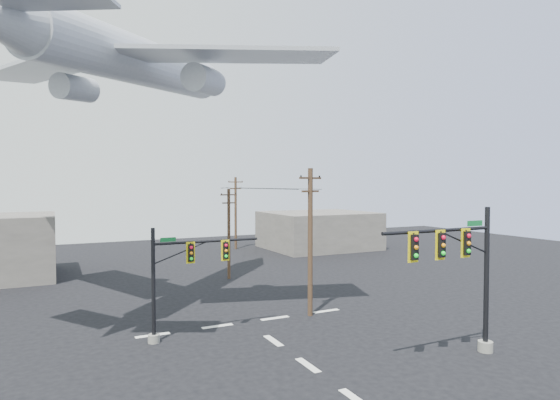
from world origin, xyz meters
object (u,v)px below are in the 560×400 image
signal_mast_far (178,279)px  utility_pole_c (236,211)px  signal_mast_near (464,273)px  utility_pole_a (310,239)px  airliner (139,63)px  utility_pole_b (229,232)px

signal_mast_far → utility_pole_c: utility_pole_c is taller
signal_mast_near → utility_pole_a: 10.66m
utility_pole_a → airliner: (-9.99, 6.71, 12.22)m
signal_mast_far → utility_pole_c: (16.19, 33.69, 1.66)m
signal_mast_near → utility_pole_a: size_ratio=0.77×
utility_pole_a → airliner: bearing=129.9°
signal_mast_far → utility_pole_a: 9.42m
utility_pole_c → airliner: airliner is taller
utility_pole_b → signal_mast_far: bearing=-129.5°
utility_pole_c → signal_mast_near: bearing=-72.4°
signal_mast_near → signal_mast_far: (-12.50, 9.22, -0.86)m
utility_pole_a → signal_mast_near: bearing=-88.3°
signal_mast_far → utility_pole_b: (8.47, 14.98, 0.94)m
signal_mast_near → utility_pole_a: bearing=108.0°
signal_mast_far → utility_pole_b: 17.24m
utility_pole_a → signal_mast_far: bearing=169.3°
signal_mast_near → utility_pole_b: size_ratio=0.91×
signal_mast_far → airliner: size_ratio=0.26×
utility_pole_b → airliner: size_ratio=0.33×
signal_mast_near → utility_pole_b: utility_pole_b is taller
utility_pole_a → utility_pole_b: utility_pole_a is taller
utility_pole_a → airliner: 17.15m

